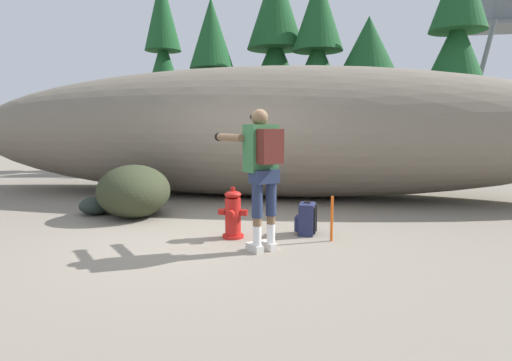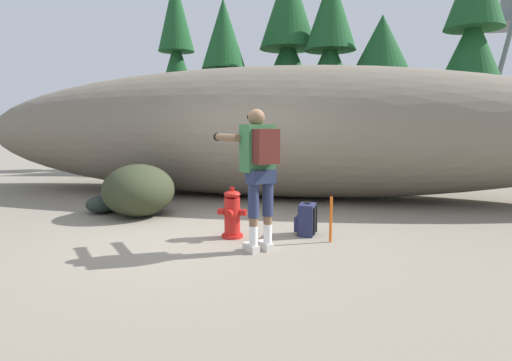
{
  "view_description": "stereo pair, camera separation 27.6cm",
  "coord_description": "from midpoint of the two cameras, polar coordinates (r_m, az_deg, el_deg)",
  "views": [
    {
      "loc": [
        1.57,
        -5.34,
        1.53
      ],
      "look_at": [
        0.49,
        0.34,
        0.75
      ],
      "focal_mm": 29.36,
      "sensor_mm": 36.0,
      "label": 1
    },
    {
      "loc": [
        1.84,
        -5.28,
        1.53
      ],
      "look_at": [
        0.49,
        0.34,
        0.75
      ],
      "focal_mm": 29.36,
      "sensor_mm": 36.0,
      "label": 2
    }
  ],
  "objects": [
    {
      "name": "boulder_large",
      "position": [
        8.72,
        -16.29,
        -1.03
      ],
      "size": [
        1.07,
        1.13,
        0.52
      ],
      "primitive_type": "ellipsoid",
      "rotation": [
        0.0,
        0.0,
        5.29
      ],
      "color": "#362325",
      "rests_on": "ground_plane"
    },
    {
      "name": "dirt_embankment",
      "position": [
        8.97,
        2.55,
        6.6
      ],
      "size": [
        13.89,
        3.2,
        2.73
      ],
      "primitive_type": "ellipsoid",
      "color": "#756B5B",
      "rests_on": "ground_plane"
    },
    {
      "name": "boulder_small",
      "position": [
        7.99,
        -16.08,
        -1.73
      ],
      "size": [
        0.81,
        0.75,
        0.53
      ],
      "primitive_type": "ellipsoid",
      "rotation": [
        0.0,
        0.0,
        2.62
      ],
      "color": "#2D2230",
      "rests_on": "ground_plane"
    },
    {
      "name": "pine_tree_center",
      "position": [
        14.95,
        4.91,
        15.57
      ],
      "size": [
        3.0,
        3.0,
        6.99
      ],
      "color": "#47331E",
      "rests_on": "ground_plane"
    },
    {
      "name": "spare_backpack",
      "position": [
        5.87,
        8.23,
        -5.33
      ],
      "size": [
        0.3,
        0.31,
        0.47
      ],
      "rotation": [
        0.0,
        0.0,
        3.08
      ],
      "color": "#23284C",
      "rests_on": "ground_plane"
    },
    {
      "name": "pine_tree_far_right",
      "position": [
        14.06,
        17.11,
        11.9
      ],
      "size": [
        2.96,
        2.96,
        4.89
      ],
      "color": "#47331E",
      "rests_on": "ground_plane"
    },
    {
      "name": "pine_tree_ridge_end",
      "position": [
        13.89,
        27.92,
        16.06
      ],
      "size": [
        2.47,
        2.47,
        6.63
      ],
      "color": "#47331E",
      "rests_on": "ground_plane"
    },
    {
      "name": "utility_worker",
      "position": [
        4.98,
        1.81,
        2.58
      ],
      "size": [
        0.95,
        0.97,
        1.71
      ],
      "rotation": [
        0.0,
        0.0,
        2.33
      ],
      "color": "beige",
      "rests_on": "ground_plane"
    },
    {
      "name": "boulder_mid",
      "position": [
        7.22,
        -14.66,
        -1.29
      ],
      "size": [
        1.38,
        1.44,
        0.87
      ],
      "primitive_type": "ellipsoid",
      "rotation": [
        0.0,
        0.0,
        1.75
      ],
      "color": "#2F3521",
      "rests_on": "ground_plane"
    },
    {
      "name": "survey_stake",
      "position": [
        5.56,
        11.57,
        -5.24
      ],
      "size": [
        0.04,
        0.04,
        0.6
      ],
      "primitive_type": "cylinder",
      "color": "#E55914",
      "rests_on": "ground_plane"
    },
    {
      "name": "ground_plane",
      "position": [
        5.79,
        -4.19,
        -7.87
      ],
      "size": [
        56.0,
        56.0,
        0.04
      ],
      "primitive_type": "cube",
      "color": "gray"
    },
    {
      "name": "pine_tree_left",
      "position": [
        13.98,
        -3.82,
        13.44
      ],
      "size": [
        2.18,
        2.18,
        5.52
      ],
      "color": "#47331E",
      "rests_on": "ground_plane"
    },
    {
      "name": "pine_tree_far_left",
      "position": [
        15.13,
        -10.22,
        15.29
      ],
      "size": [
        1.89,
        1.89,
        6.52
      ],
      "color": "#47331E",
      "rests_on": "ground_plane"
    },
    {
      "name": "pine_tree_right",
      "position": [
        14.17,
        10.59,
        15.33
      ],
      "size": [
        2.52,
        2.52,
        6.31
      ],
      "color": "#47331E",
      "rests_on": "ground_plane"
    },
    {
      "name": "fire_hydrant",
      "position": [
        5.68,
        -1.89,
        -4.67
      ],
      "size": [
        0.39,
        0.34,
        0.69
      ],
      "color": "red",
      "rests_on": "ground_plane"
    },
    {
      "name": "boulder_outlier",
      "position": [
        7.71,
        -19.28,
        -3.05
      ],
      "size": [
        0.7,
        0.71,
        0.3
      ],
      "primitive_type": "ellipsoid",
      "rotation": [
        0.0,
        0.0,
        5.89
      ],
      "color": "#252F29",
      "rests_on": "ground_plane"
    }
  ]
}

